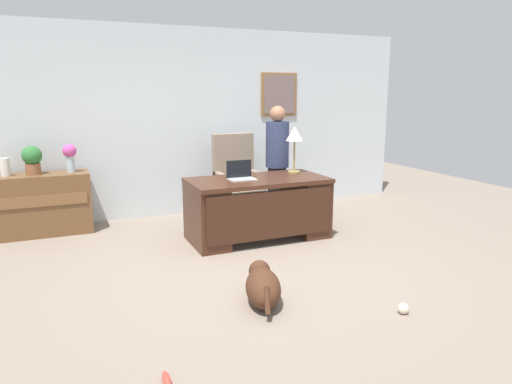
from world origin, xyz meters
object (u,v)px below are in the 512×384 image
Objects in this scene: desk_lamp at (295,137)px; dog_toy_bone at (167,380)px; desk at (259,207)px; credenza at (41,204)px; vase_empty at (5,167)px; laptop at (241,175)px; person_standing at (277,163)px; dog_toy_ball at (403,308)px; potted_plant at (32,159)px; dog_lying at (263,286)px; vase_with_flowers at (70,155)px; armchair at (237,182)px.

desk_lamp is 3.77m from dog_toy_bone.
desk is 2.78m from credenza.
vase_empty is at bearing 162.45° from desk_lamp.
dog_toy_bone is (-1.52, -2.55, -0.79)m from laptop.
laptop is at bearing 59.27° from dog_toy_bone.
person_standing reaches higher than dog_toy_ball.
vase_empty is 0.32m from potted_plant.
desk_lamp is 2.83m from dog_toy_ball.
desk is 1.05× the size of person_standing.
credenza is at bearing 100.98° from dog_toy_bone.
desk_lamp is 1.67× the size of potted_plant.
desk is 1.41× the size of credenza.
dog_lying is 2.27× the size of laptop.
vase_empty is at bearing 180.00° from vase_with_flowers.
dog_lying is at bearing -54.44° from vase_empty.
person_standing is at bearing -11.51° from potted_plant.
armchair is at bearing 71.54° from laptop.
laptop reaches higher than dog_lying.
desk is 0.97m from person_standing.
person_standing reaches higher than dog_lying.
potted_plant is 1.86× the size of dog_toy_bone.
person_standing is at bearing -10.48° from vase_empty.
credenza is 0.59m from potted_plant.
vase_empty is (-2.94, 0.27, 0.37)m from armchair.
dog_lying is 7.85× the size of dog_toy_ball.
vase_with_flowers reaches higher than dog_toy_bone.
credenza is at bearing 174.05° from armchair.
potted_plant is at bearing 168.49° from person_standing.
credenza is 3.35m from desk_lamp.
desk_lamp reaches higher than laptop.
vase_with_flowers is (-1.37, 2.97, 0.85)m from dog_lying.
person_standing is 3.15m from potted_plant.
desk_lamp is (0.81, 0.16, 0.41)m from laptop.
vase_with_flowers is 3.93m from dog_toy_bone.
armchair reaches higher than potted_plant.
potted_plant reaches higher than vase_empty.
vase_with_flowers is at bearing 95.19° from dog_toy_bone.
desk is 0.46m from laptop.
laptop is at bearing -169.01° from desk_lamp.
dog_lying reaches higher than dog_toy_ball.
potted_plant is (0.31, 0.00, 0.09)m from vase_empty.
potted_plant is (-0.05, 0.00, 0.59)m from credenza.
person_standing reaches higher than credenza.
dog_lying is 3.24× the size of vase_empty.
laptop is at bearing 74.26° from dog_lying.
credenza is at bearing -179.80° from vase_with_flowers.
laptop reaches higher than credenza.
credenza is 0.99× the size of armchair.
desk is 2.88m from potted_plant.
armchair is at bearing 83.86° from desk.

